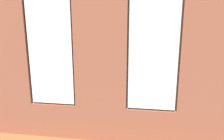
{
  "coord_description": "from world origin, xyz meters",
  "views": [
    {
      "loc": [
        -0.78,
        6.15,
        2.3
      ],
      "look_at": [
        0.09,
        0.4,
        0.9
      ],
      "focal_mm": 35.0,
      "sensor_mm": 36.0,
      "label": 1
    }
  ],
  "objects_px": {
    "media_console": "(26,86)",
    "tv_flatscreen": "(24,64)",
    "potted_plant_beside_window_right": "(20,97)",
    "remote_silver": "(91,80)",
    "couch_left": "(200,88)",
    "cup_ceramic": "(102,77)",
    "couch_by_window": "(85,108)",
    "remote_gray": "(111,81)",
    "coffee_table": "(108,81)",
    "potted_plant_between_couches": "(152,91)",
    "potted_plant_by_left_couch": "(179,72)",
    "potted_plant_corner_near_left": "(194,65)",
    "candle_jar": "(122,77)",
    "potted_plant_mid_room_small": "(135,79)"
  },
  "relations": [
    {
      "from": "media_console",
      "to": "tv_flatscreen",
      "type": "distance_m",
      "value": 0.68
    },
    {
      "from": "potted_plant_beside_window_right",
      "to": "remote_silver",
      "type": "bearing_deg",
      "value": -122.39
    },
    {
      "from": "couch_left",
      "to": "cup_ceramic",
      "type": "distance_m",
      "value": 2.9
    },
    {
      "from": "couch_by_window",
      "to": "media_console",
      "type": "xyz_separation_m",
      "value": [
        2.24,
        -1.44,
        -0.05
      ]
    },
    {
      "from": "potted_plant_beside_window_right",
      "to": "tv_flatscreen",
      "type": "bearing_deg",
      "value": -64.16
    },
    {
      "from": "remote_gray",
      "to": "potted_plant_beside_window_right",
      "type": "xyz_separation_m",
      "value": [
        1.79,
        1.88,
        0.07
      ]
    },
    {
      "from": "coffee_table",
      "to": "media_console",
      "type": "distance_m",
      "value": 2.46
    },
    {
      "from": "couch_by_window",
      "to": "potted_plant_between_couches",
      "type": "bearing_deg",
      "value": -177.29
    },
    {
      "from": "tv_flatscreen",
      "to": "potted_plant_by_left_couch",
      "type": "height_order",
      "value": "tv_flatscreen"
    },
    {
      "from": "coffee_table",
      "to": "potted_plant_corner_near_left",
      "type": "xyz_separation_m",
      "value": [
        -2.84,
        -1.61,
        0.26
      ]
    },
    {
      "from": "tv_flatscreen",
      "to": "potted_plant_corner_near_left",
      "type": "height_order",
      "value": "tv_flatscreen"
    },
    {
      "from": "candle_jar",
      "to": "tv_flatscreen",
      "type": "xyz_separation_m",
      "value": [
        2.85,
        0.61,
        0.45
      ]
    },
    {
      "from": "couch_by_window",
      "to": "remote_silver",
      "type": "height_order",
      "value": "couch_by_window"
    },
    {
      "from": "potted_plant_by_left_couch",
      "to": "potted_plant_corner_near_left",
      "type": "relative_size",
      "value": 0.56
    },
    {
      "from": "coffee_table",
      "to": "potted_plant_mid_room_small",
      "type": "distance_m",
      "value": 1.02
    },
    {
      "from": "couch_by_window",
      "to": "coffee_table",
      "type": "bearing_deg",
      "value": -95.32
    },
    {
      "from": "couch_by_window",
      "to": "couch_left",
      "type": "distance_m",
      "value": 3.43
    },
    {
      "from": "tv_flatscreen",
      "to": "potted_plant_mid_room_small",
      "type": "relative_size",
      "value": 2.17
    },
    {
      "from": "couch_left",
      "to": "potted_plant_beside_window_right",
      "type": "distance_m",
      "value": 4.79
    },
    {
      "from": "couch_by_window",
      "to": "remote_silver",
      "type": "distance_m",
      "value": 1.81
    },
    {
      "from": "candle_jar",
      "to": "potted_plant_between_couches",
      "type": "height_order",
      "value": "potted_plant_between_couches"
    },
    {
      "from": "potted_plant_mid_room_small",
      "to": "potted_plant_corner_near_left",
      "type": "height_order",
      "value": "potted_plant_corner_near_left"
    },
    {
      "from": "couch_by_window",
      "to": "candle_jar",
      "type": "bearing_deg",
      "value": -106.58
    },
    {
      "from": "couch_by_window",
      "to": "potted_plant_between_couches",
      "type": "height_order",
      "value": "potted_plant_between_couches"
    },
    {
      "from": "coffee_table",
      "to": "potted_plant_beside_window_right",
      "type": "distance_m",
      "value": 2.61
    },
    {
      "from": "couch_left",
      "to": "potted_plant_mid_room_small",
      "type": "xyz_separation_m",
      "value": [
        1.88,
        -0.65,
        0.02
      ]
    },
    {
      "from": "couch_by_window",
      "to": "remote_silver",
      "type": "xyz_separation_m",
      "value": [
        0.3,
        -1.78,
        0.14
      ]
    },
    {
      "from": "candle_jar",
      "to": "tv_flatscreen",
      "type": "height_order",
      "value": "tv_flatscreen"
    },
    {
      "from": "couch_left",
      "to": "potted_plant_between_couches",
      "type": "bearing_deg",
      "value": -34.69
    },
    {
      "from": "potted_plant_beside_window_right",
      "to": "potted_plant_corner_near_left",
      "type": "xyz_separation_m",
      "value": [
        -4.51,
        -3.62,
        0.13
      ]
    },
    {
      "from": "cup_ceramic",
      "to": "remote_silver",
      "type": "height_order",
      "value": "cup_ceramic"
    },
    {
      "from": "cup_ceramic",
      "to": "tv_flatscreen",
      "type": "relative_size",
      "value": 0.07
    },
    {
      "from": "couch_by_window",
      "to": "potted_plant_mid_room_small",
      "type": "bearing_deg",
      "value": -111.45
    },
    {
      "from": "couch_left",
      "to": "couch_by_window",
      "type": "bearing_deg",
      "value": -53.54
    },
    {
      "from": "potted_plant_mid_room_small",
      "to": "potted_plant_by_left_couch",
      "type": "height_order",
      "value": "potted_plant_by_left_couch"
    },
    {
      "from": "potted_plant_beside_window_right",
      "to": "potted_plant_by_left_couch",
      "type": "height_order",
      "value": "potted_plant_beside_window_right"
    },
    {
      "from": "candle_jar",
      "to": "potted_plant_between_couches",
      "type": "distance_m",
      "value": 2.18
    },
    {
      "from": "coffee_table",
      "to": "potted_plant_by_left_couch",
      "type": "distance_m",
      "value": 2.65
    },
    {
      "from": "potted_plant_by_left_couch",
      "to": "potted_plant_corner_near_left",
      "type": "height_order",
      "value": "potted_plant_corner_near_left"
    },
    {
      "from": "remote_silver",
      "to": "potted_plant_mid_room_small",
      "type": "height_order",
      "value": "potted_plant_mid_room_small"
    },
    {
      "from": "cup_ceramic",
      "to": "candle_jar",
      "type": "xyz_separation_m",
      "value": [
        -0.63,
        -0.04,
        0.01
      ]
    },
    {
      "from": "remote_gray",
      "to": "potted_plant_corner_near_left",
      "type": "height_order",
      "value": "potted_plant_corner_near_left"
    },
    {
      "from": "couch_left",
      "to": "candle_jar",
      "type": "distance_m",
      "value": 2.27
    },
    {
      "from": "coffee_table",
      "to": "remote_gray",
      "type": "distance_m",
      "value": 0.18
    },
    {
      "from": "potted_plant_corner_near_left",
      "to": "remote_silver",
      "type": "bearing_deg",
      "value": 27.72
    },
    {
      "from": "couch_left",
      "to": "remote_silver",
      "type": "height_order",
      "value": "couch_left"
    },
    {
      "from": "coffee_table",
      "to": "potted_plant_between_couches",
      "type": "distance_m",
      "value": 2.27
    },
    {
      "from": "coffee_table",
      "to": "potted_plant_corner_near_left",
      "type": "distance_m",
      "value": 3.28
    },
    {
      "from": "candle_jar",
      "to": "potted_plant_by_left_couch",
      "type": "distance_m",
      "value": 2.21
    },
    {
      "from": "remote_gray",
      "to": "media_console",
      "type": "bearing_deg",
      "value": 58.3
    }
  ]
}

